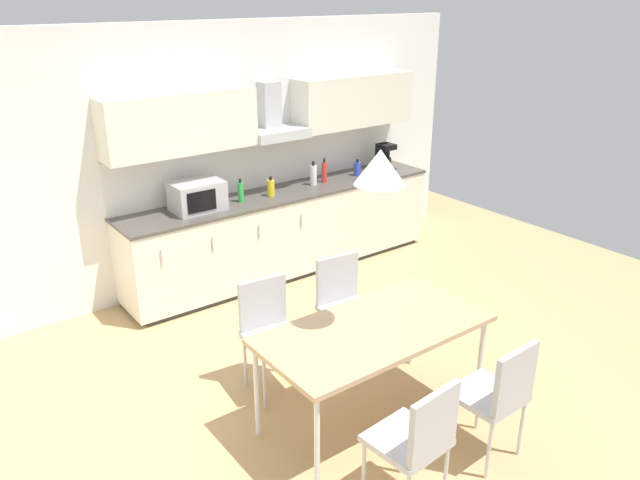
# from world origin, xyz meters

# --- Properties ---
(ground_plane) EXTENTS (8.64, 7.32, 0.02)m
(ground_plane) POSITION_xyz_m (0.00, 0.00, -0.01)
(ground_plane) COLOR tan
(wall_back) EXTENTS (6.91, 0.10, 2.60)m
(wall_back) POSITION_xyz_m (0.00, 2.49, 1.30)
(wall_back) COLOR white
(wall_back) RESTS_ON ground_plane
(kitchen_counter) EXTENTS (3.56, 0.64, 0.90)m
(kitchen_counter) POSITION_xyz_m (0.94, 2.13, 0.46)
(kitchen_counter) COLOR #333333
(kitchen_counter) RESTS_ON ground_plane
(backsplash_tile) EXTENTS (3.54, 0.02, 0.51)m
(backsplash_tile) POSITION_xyz_m (0.94, 2.43, 1.16)
(backsplash_tile) COLOR silver
(backsplash_tile) RESTS_ON kitchen_counter
(upper_wall_cabinets) EXTENTS (3.54, 0.40, 0.56)m
(upper_wall_cabinets) POSITION_xyz_m (0.94, 2.27, 1.71)
(upper_wall_cabinets) COLOR silver
(microwave) EXTENTS (0.48, 0.35, 0.28)m
(microwave) POSITION_xyz_m (-0.04, 2.13, 1.04)
(microwave) COLOR #ADADB2
(microwave) RESTS_ON kitchen_counter
(coffee_maker) EXTENTS (0.18, 0.19, 0.30)m
(coffee_maker) POSITION_xyz_m (2.37, 2.16, 1.05)
(coffee_maker) COLOR black
(coffee_maker) RESTS_ON kitchen_counter
(bottle_red) EXTENTS (0.06, 0.06, 0.26)m
(bottle_red) POSITION_xyz_m (1.49, 2.15, 1.02)
(bottle_red) COLOR red
(bottle_red) RESTS_ON kitchen_counter
(bottle_blue) EXTENTS (0.08, 0.08, 0.19)m
(bottle_blue) POSITION_xyz_m (1.94, 2.13, 0.98)
(bottle_blue) COLOR blue
(bottle_blue) RESTS_ON kitchen_counter
(bottle_green) EXTENTS (0.06, 0.06, 0.23)m
(bottle_green) POSITION_xyz_m (0.42, 2.11, 1.00)
(bottle_green) COLOR green
(bottle_green) RESTS_ON kitchen_counter
(bottle_white) EXTENTS (0.07, 0.07, 0.26)m
(bottle_white) POSITION_xyz_m (1.33, 2.14, 1.01)
(bottle_white) COLOR white
(bottle_white) RESTS_ON kitchen_counter
(bottle_yellow) EXTENTS (0.08, 0.08, 0.20)m
(bottle_yellow) POSITION_xyz_m (0.75, 2.08, 0.99)
(bottle_yellow) COLOR yellow
(bottle_yellow) RESTS_ON kitchen_counter
(dining_table) EXTENTS (1.59, 0.80, 0.75)m
(dining_table) POSITION_xyz_m (0.01, -0.35, 0.70)
(dining_table) COLOR tan
(dining_table) RESTS_ON ground_plane
(chair_far_right) EXTENTS (0.44, 0.44, 0.87)m
(chair_far_right) POSITION_xyz_m (0.38, 0.43, 0.53)
(chair_far_right) COLOR #B2B2B7
(chair_far_right) RESTS_ON ground_plane
(chair_near_left) EXTENTS (0.43, 0.43, 0.87)m
(chair_near_left) POSITION_xyz_m (-0.34, -1.13, 0.53)
(chair_near_left) COLOR #B2B2B7
(chair_near_left) RESTS_ON ground_plane
(chair_near_right) EXTENTS (0.42, 0.42, 0.87)m
(chair_near_right) POSITION_xyz_m (0.37, -1.13, 0.53)
(chair_near_right) COLOR #B2B2B7
(chair_near_right) RESTS_ON ground_plane
(chair_far_left) EXTENTS (0.44, 0.44, 0.87)m
(chair_far_left) POSITION_xyz_m (-0.34, 0.43, 0.53)
(chair_far_left) COLOR #B2B2B7
(chair_far_left) RESTS_ON ground_plane
(pendant_lamp) EXTENTS (0.32, 0.32, 0.22)m
(pendant_lamp) POSITION_xyz_m (0.01, -0.35, 1.86)
(pendant_lamp) COLOR silver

